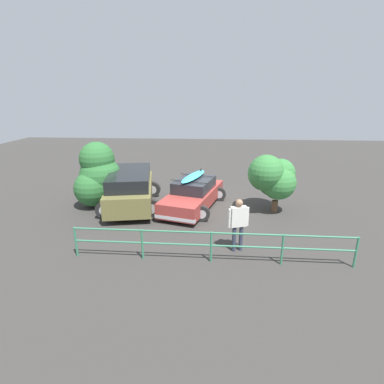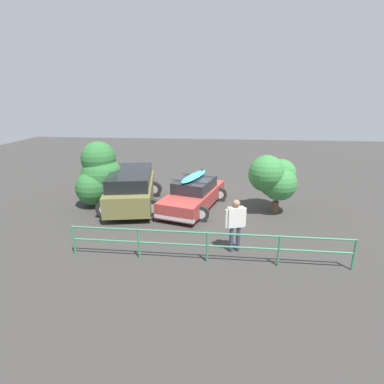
% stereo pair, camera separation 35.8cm
% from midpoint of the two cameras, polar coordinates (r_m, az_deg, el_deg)
% --- Properties ---
extents(ground_plane, '(44.00, 44.00, 0.02)m').
position_cam_midpoint_polar(ground_plane, '(14.08, 1.57, -2.51)').
color(ground_plane, '#383533').
rests_on(ground_plane, ground).
extents(sedan_car, '(3.06, 4.63, 1.59)m').
position_cam_midpoint_polar(sedan_car, '(13.56, -0.52, -0.45)').
color(sedan_car, '#9E3833').
rests_on(sedan_car, ground).
extents(suv_car, '(3.17, 4.78, 1.68)m').
position_cam_midpoint_polar(suv_car, '(13.93, -12.37, 0.70)').
color(suv_car, brown).
rests_on(suv_car, ground).
extents(person_bystander, '(0.67, 0.34, 1.80)m').
position_cam_midpoint_polar(person_bystander, '(9.75, 7.78, -5.39)').
color(person_bystander, '#33384C').
rests_on(person_bystander, ground).
extents(railing_fence, '(8.62, 0.15, 1.00)m').
position_cam_midpoint_polar(railing_fence, '(9.22, 2.55, -9.43)').
color(railing_fence, '#387F5B').
rests_on(railing_fence, ground).
extents(bush_near_left, '(2.04, 2.16, 2.58)m').
position_cam_midpoint_polar(bush_near_left, '(13.31, 14.16, 2.87)').
color(bush_near_left, brown).
rests_on(bush_near_left, ground).
extents(bush_near_right, '(2.04, 2.21, 2.93)m').
position_cam_midpoint_polar(bush_near_right, '(14.43, -18.19, 2.69)').
color(bush_near_right, brown).
rests_on(bush_near_right, ground).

